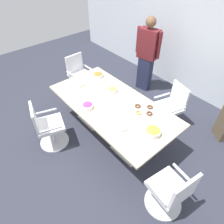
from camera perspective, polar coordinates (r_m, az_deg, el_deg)
ground_plane at (r=4.05m, az=0.00°, el=-5.85°), size 10.00×10.00×0.01m
back_wall at (r=4.91m, az=23.33°, el=19.88°), size 8.00×0.10×2.80m
conference_table at (r=3.61m, az=0.00°, el=0.89°), size 2.40×1.20×0.75m
office_chair_0 at (r=2.98m, az=16.32°, el=-21.22°), size 0.61×0.61×0.91m
office_chair_1 at (r=4.11m, az=16.26°, el=0.93°), size 0.67×0.67×0.91m
office_chair_2 at (r=4.97m, az=-9.28°, el=9.99°), size 0.56×0.56×0.91m
office_chair_3 at (r=3.75m, az=-17.92°, el=-4.29°), size 0.68×0.68×0.91m
person_standing_0 at (r=4.84m, az=9.95°, el=15.85°), size 0.61×0.31×1.75m
snack_bowl_chips_yellow at (r=3.03m, az=11.65°, el=-5.35°), size 0.23×0.23×0.12m
snack_bowl_pretzels at (r=4.24m, az=-4.03°, el=10.53°), size 0.21×0.21×0.09m
snack_bowl_candy_mix at (r=3.43m, az=-7.00°, el=1.84°), size 0.18×0.18×0.11m
snack_bowl_cookies at (r=3.79m, az=0.13°, el=6.40°), size 0.18×0.18×0.08m
donut_platter at (r=3.41m, az=9.06°, el=0.57°), size 0.36×0.36×0.04m
plate_stack at (r=3.10m, az=2.45°, el=-4.04°), size 0.24×0.24×0.03m
napkin_pile at (r=4.01m, az=-8.93°, el=7.82°), size 0.14×0.14×0.05m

